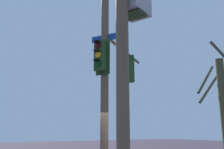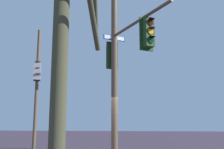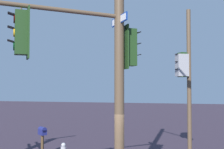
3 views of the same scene
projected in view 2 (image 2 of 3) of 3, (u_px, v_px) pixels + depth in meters
The scene contains 3 objects.
main_signal_pole_assembly at pixel (121, 46), 12.09m from camera, with size 5.45×3.21×8.93m.
secondary_pole_assembly at pixel (37, 78), 15.08m from camera, with size 0.72×0.55×6.75m.
bare_tree_behind_pole at pixel (62, 56), 6.17m from camera, with size 1.73×1.92×5.95m.
Camera 2 is at (-11.38, -2.19, 1.33)m, focal length 43.16 mm.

